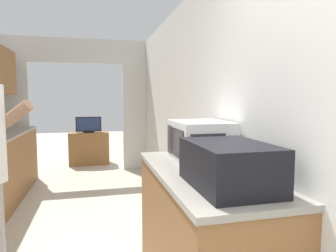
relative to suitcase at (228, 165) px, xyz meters
name	(u,v)px	position (x,y,z in m)	size (l,w,h in m)	color
wall_right	(204,114)	(0.33, 1.25, 0.20)	(0.06, 7.40, 2.50)	silver
wall_far_with_doorway	(77,96)	(-0.99, 4.39, 0.40)	(2.99, 0.06, 2.50)	silver
counter_right	(202,237)	(0.00, 0.38, -0.58)	(0.62, 1.50, 0.93)	brown
suitcase	(228,165)	(0.00, 0.00, 0.00)	(0.39, 0.60, 0.26)	black
microwave	(200,141)	(0.08, 0.67, 0.03)	(0.40, 0.51, 0.31)	white
tv_cabinet	(89,148)	(-0.81, 5.07, -0.70)	(0.82, 0.42, 0.68)	brown
television	(89,125)	(-0.81, 5.03, -0.20)	(0.52, 0.16, 0.33)	black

